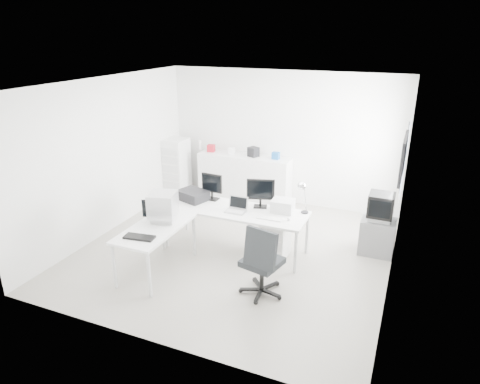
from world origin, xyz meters
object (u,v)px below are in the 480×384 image
at_px(lcd_monitor_large, 261,194).
at_px(crt_monitor, 163,208).
at_px(laser_printer, 283,206).
at_px(inkjet_printer, 193,195).
at_px(crt_tv, 381,207).
at_px(side_desk, 157,249).
at_px(tv_cabinet, 377,236).
at_px(sideboard, 245,178).
at_px(lcd_monitor_small, 212,186).
at_px(office_chair, 262,259).
at_px(drawer_pedestal, 276,240).
at_px(filing_cabinet, 177,167).
at_px(laptop, 236,206).
at_px(main_desk, 235,230).

distance_m(lcd_monitor_large, crt_monitor, 1.63).
distance_m(laser_printer, crt_monitor, 1.93).
bearing_deg(inkjet_printer, crt_tv, 31.09).
bearing_deg(side_desk, tv_cabinet, 31.86).
bearing_deg(sideboard, crt_tv, -25.10).
relative_size(lcd_monitor_small, office_chair, 0.43).
height_order(side_desk, office_chair, office_chair).
relative_size(side_desk, lcd_monitor_large, 2.91).
distance_m(side_desk, drawer_pedestal, 1.93).
bearing_deg(office_chair, crt_tv, 66.99).
bearing_deg(crt_tv, lcd_monitor_small, -168.50).
xyz_separation_m(drawer_pedestal, lcd_monitor_large, (-0.35, 0.20, 0.69)).
height_order(laser_printer, filing_cabinet, filing_cabinet).
bearing_deg(crt_tv, side_desk, -148.14).
bearing_deg(crt_tv, laser_printer, -158.11).
bearing_deg(inkjet_printer, lcd_monitor_small, 44.58).
relative_size(laser_printer, office_chair, 0.32).
xyz_separation_m(inkjet_printer, laptop, (0.90, -0.20, 0.02)).
distance_m(main_desk, crt_tv, 2.42).
bearing_deg(office_chair, lcd_monitor_small, 150.63).
bearing_deg(lcd_monitor_large, lcd_monitor_small, 163.27).
distance_m(lcd_monitor_small, laser_printer, 1.31).
bearing_deg(filing_cabinet, lcd_monitor_small, -44.28).
relative_size(drawer_pedestal, inkjet_printer, 1.24).
distance_m(crt_monitor, filing_cabinet, 3.13).
bearing_deg(filing_cabinet, sideboard, 10.47).
bearing_deg(laser_printer, lcd_monitor_small, 175.26).
height_order(drawer_pedestal, crt_tv, crt_tv).
bearing_deg(lcd_monitor_small, sideboard, 99.00).
bearing_deg(main_desk, tv_cabinet, 20.07).
bearing_deg(sideboard, side_desk, -92.00).
bearing_deg(side_desk, drawer_pedestal, 36.57).
xyz_separation_m(office_chair, tv_cabinet, (1.37, 1.87, -0.25)).
bearing_deg(tv_cabinet, drawer_pedestal, -153.45).
bearing_deg(side_desk, lcd_monitor_large, 48.37).
height_order(main_desk, inkjet_printer, inkjet_printer).
relative_size(inkjet_printer, lcd_monitor_large, 1.00).
bearing_deg(laptop, crt_monitor, -140.07).
xyz_separation_m(laptop, sideboard, (-0.78, 2.31, -0.34)).
distance_m(lcd_monitor_small, laptop, 0.71).
relative_size(office_chair, sideboard, 0.55).
bearing_deg(lcd_monitor_small, drawer_pedestal, -5.47).
relative_size(laser_printer, sideboard, 0.17).
bearing_deg(filing_cabinet, crt_tv, -13.82).
relative_size(side_desk, lcd_monitor_small, 2.90).
xyz_separation_m(lcd_monitor_large, office_chair, (0.51, -1.30, -0.43)).
bearing_deg(sideboard, main_desk, -71.59).
bearing_deg(crt_tv, filing_cabinet, 166.18).
relative_size(lcd_monitor_small, laser_printer, 1.37).
xyz_separation_m(lcd_monitor_small, laser_printer, (1.30, -0.03, -0.14)).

